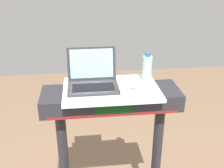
# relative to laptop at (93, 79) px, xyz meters

# --- Properties ---
(desk_board) EXTENTS (0.61, 0.41, 0.02)m
(desk_board) POSITION_rel_laptop_xyz_m (0.12, -0.04, -0.06)
(desk_board) COLOR white
(desk_board) RESTS_ON treadmill_base
(laptop) EXTENTS (0.32, 0.27, 0.23)m
(laptop) POSITION_rel_laptop_xyz_m (0.00, 0.00, 0.00)
(laptop) COLOR #2D2D30
(laptop) RESTS_ON desk_board
(computer_mouse) EXTENTS (0.10, 0.12, 0.03)m
(computer_mouse) POSITION_rel_laptop_xyz_m (0.27, -0.05, -0.03)
(computer_mouse) COLOR #B2B2B7
(computer_mouse) RESTS_ON desk_board
(water_bottle) EXTENTS (0.06, 0.06, 0.20)m
(water_bottle) POSITION_rel_laptop_xyz_m (0.37, 0.04, 0.04)
(water_bottle) COLOR #9EDBB2
(water_bottle) RESTS_ON desk_board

